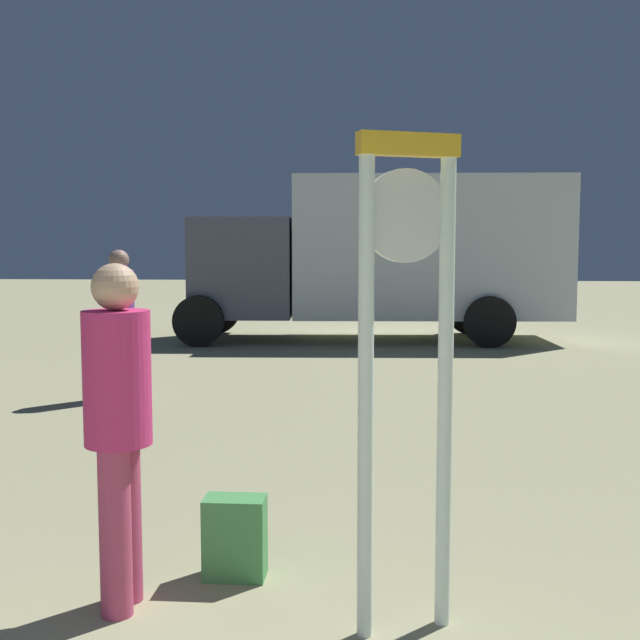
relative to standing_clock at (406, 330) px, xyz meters
name	(u,v)px	position (x,y,z in m)	size (l,w,h in m)	color
standing_clock	(406,330)	(0.00, 0.00, 0.00)	(0.46, 0.24, 2.26)	white
person_near_clock	(118,418)	(-1.37, 0.11, -0.45)	(0.32, 0.32, 1.69)	#B53E62
backpack	(235,538)	(-0.88, 0.51, -1.18)	(0.33, 0.23, 0.44)	#438E4A
person_distant	(120,316)	(-3.11, 5.34, -0.43)	(0.33, 0.33, 1.73)	purple
box_truck_near	(390,253)	(0.07, 11.37, 0.25)	(7.20, 2.71, 3.03)	silver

